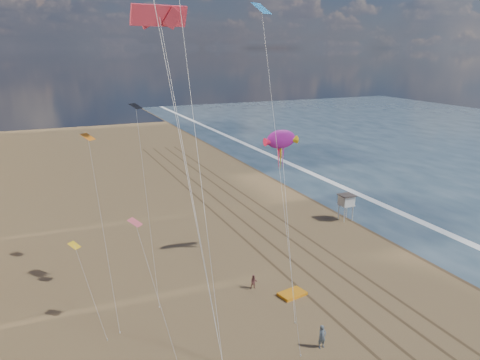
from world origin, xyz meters
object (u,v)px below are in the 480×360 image
(grounded_kite, at_px, (292,294))
(kite_flyer_b, at_px, (254,282))
(show_kite, at_px, (281,140))
(kite_flyer_a, at_px, (322,337))
(lifeguard_stand, at_px, (346,201))

(grounded_kite, height_order, kite_flyer_b, kite_flyer_b)
(show_kite, bearing_deg, kite_flyer_b, -134.05)
(grounded_kite, bearing_deg, kite_flyer_b, 125.67)
(show_kite, height_order, kite_flyer_a, show_kite)
(lifeguard_stand, distance_m, grounded_kite, 22.55)
(kite_flyer_a, relative_size, kite_flyer_b, 1.34)
(grounded_kite, distance_m, kite_flyer_b, 3.88)
(lifeguard_stand, xyz_separation_m, grounded_kite, (-16.75, -14.88, -2.64))
(grounded_kite, distance_m, show_kite, 16.11)
(show_kite, bearing_deg, grounded_kite, -109.91)
(lifeguard_stand, xyz_separation_m, kite_flyer_a, (-18.63, -22.85, -1.81))
(grounded_kite, height_order, kite_flyer_a, kite_flyer_a)
(kite_flyer_a, bearing_deg, grounded_kite, 72.09)
(lifeguard_stand, distance_m, kite_flyer_a, 29.54)
(show_kite, relative_size, kite_flyer_a, 9.66)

